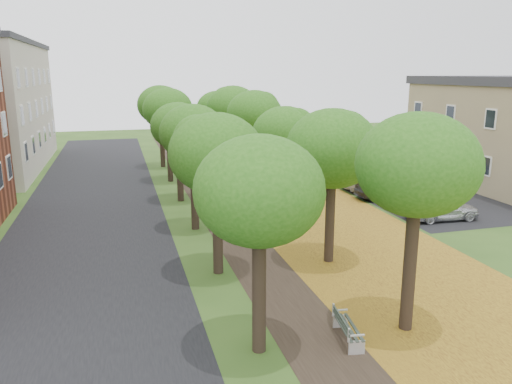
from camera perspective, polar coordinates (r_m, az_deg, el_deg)
ground at (r=15.87m, az=8.33°, el=-16.34°), size 120.00×120.00×0.00m
street_asphalt at (r=28.67m, az=-18.39°, el=-3.10°), size 8.00×70.00×0.01m
footpath at (r=29.19m, az=-3.55°, el=-2.12°), size 3.20×70.00×0.01m
leaf_verge at (r=30.58m, az=5.65°, el=-1.44°), size 7.50×70.00×0.01m
parking_lot at (r=35.30m, az=18.04°, el=-0.02°), size 9.00×16.00×0.01m
tree_row_west at (r=27.90m, az=-8.16°, el=7.38°), size 3.62×33.62×6.53m
tree_row_east at (r=28.91m, az=1.40°, el=7.73°), size 3.62×33.62×6.53m
bench at (r=15.70m, az=10.31°, el=-15.01°), size 0.73×1.77×0.81m
car_silver at (r=28.99m, az=20.45°, el=-1.72°), size 4.02×1.81×1.34m
car_red at (r=30.37m, az=18.91°, el=-1.04°), size 3.86×1.83×1.22m
car_grey at (r=33.06m, az=15.39°, el=0.55°), size 4.98×2.07×1.44m
car_white at (r=35.13m, az=13.37°, el=1.32°), size 4.91×2.58×1.32m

